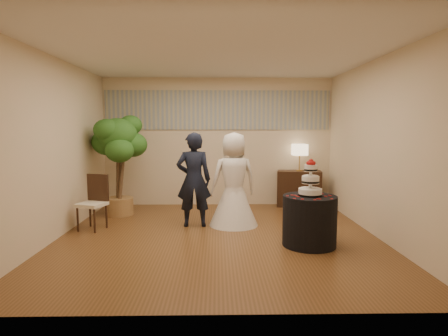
{
  "coord_description": "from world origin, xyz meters",
  "views": [
    {
      "loc": [
        -0.01,
        -5.78,
        1.72
      ],
      "look_at": [
        0.1,
        0.4,
        1.05
      ],
      "focal_mm": 30.0,
      "sensor_mm": 36.0,
      "label": 1
    }
  ],
  "objects_px": {
    "console": "(299,189)",
    "side_chair": "(92,203)",
    "groom": "(194,180)",
    "wedding_cake": "(311,177)",
    "cake_table": "(309,221)",
    "table_lamp": "(299,158)",
    "ficus_tree": "(118,164)",
    "bride": "(234,179)"
  },
  "relations": [
    {
      "from": "console",
      "to": "side_chair",
      "type": "height_order",
      "value": "side_chair"
    },
    {
      "from": "groom",
      "to": "wedding_cake",
      "type": "height_order",
      "value": "groom"
    },
    {
      "from": "cake_table",
      "to": "table_lamp",
      "type": "relative_size",
      "value": 1.34
    },
    {
      "from": "wedding_cake",
      "to": "console",
      "type": "bearing_deg",
      "value": 80.84
    },
    {
      "from": "wedding_cake",
      "to": "side_chair",
      "type": "height_order",
      "value": "wedding_cake"
    },
    {
      "from": "cake_table",
      "to": "ficus_tree",
      "type": "height_order",
      "value": "ficus_tree"
    },
    {
      "from": "ficus_tree",
      "to": "table_lamp",
      "type": "bearing_deg",
      "value": 11.46
    },
    {
      "from": "cake_table",
      "to": "console",
      "type": "height_order",
      "value": "console"
    },
    {
      "from": "cake_table",
      "to": "groom",
      "type": "bearing_deg",
      "value": 147.35
    },
    {
      "from": "cake_table",
      "to": "table_lamp",
      "type": "xyz_separation_m",
      "value": [
        0.44,
        2.74,
        0.71
      ]
    },
    {
      "from": "cake_table",
      "to": "wedding_cake",
      "type": "xyz_separation_m",
      "value": [
        0.0,
        0.0,
        0.64
      ]
    },
    {
      "from": "cake_table",
      "to": "console",
      "type": "xyz_separation_m",
      "value": [
        0.44,
        2.74,
        0.02
      ]
    },
    {
      "from": "ficus_tree",
      "to": "cake_table",
      "type": "bearing_deg",
      "value": -31.21
    },
    {
      "from": "wedding_cake",
      "to": "table_lamp",
      "type": "relative_size",
      "value": 0.93
    },
    {
      "from": "cake_table",
      "to": "side_chair",
      "type": "relative_size",
      "value": 0.84
    },
    {
      "from": "groom",
      "to": "side_chair",
      "type": "distance_m",
      "value": 1.75
    },
    {
      "from": "groom",
      "to": "cake_table",
      "type": "relative_size",
      "value": 2.11
    },
    {
      "from": "groom",
      "to": "cake_table",
      "type": "height_order",
      "value": "groom"
    },
    {
      "from": "wedding_cake",
      "to": "side_chair",
      "type": "bearing_deg",
      "value": 165.26
    },
    {
      "from": "console",
      "to": "cake_table",
      "type": "bearing_deg",
      "value": -89.56
    },
    {
      "from": "bride",
      "to": "table_lamp",
      "type": "height_order",
      "value": "bride"
    },
    {
      "from": "table_lamp",
      "to": "side_chair",
      "type": "xyz_separation_m",
      "value": [
        -3.9,
        -1.83,
        -0.61
      ]
    },
    {
      "from": "cake_table",
      "to": "ficus_tree",
      "type": "bearing_deg",
      "value": 148.79
    },
    {
      "from": "cake_table",
      "to": "side_chair",
      "type": "xyz_separation_m",
      "value": [
        -3.45,
        0.91,
        0.1
      ]
    },
    {
      "from": "cake_table",
      "to": "ficus_tree",
      "type": "distance_m",
      "value": 3.88
    },
    {
      "from": "groom",
      "to": "side_chair",
      "type": "bearing_deg",
      "value": 3.69
    },
    {
      "from": "cake_table",
      "to": "ficus_tree",
      "type": "relative_size",
      "value": 0.39
    },
    {
      "from": "wedding_cake",
      "to": "ficus_tree",
      "type": "xyz_separation_m",
      "value": [
        -3.28,
        1.99,
        -0.0
      ]
    },
    {
      "from": "bride",
      "to": "console",
      "type": "bearing_deg",
      "value": -148.07
    },
    {
      "from": "wedding_cake",
      "to": "ficus_tree",
      "type": "relative_size",
      "value": 0.27
    },
    {
      "from": "console",
      "to": "ficus_tree",
      "type": "bearing_deg",
      "value": -158.93
    },
    {
      "from": "bride",
      "to": "wedding_cake",
      "type": "bearing_deg",
      "value": 117.66
    },
    {
      "from": "table_lamp",
      "to": "side_chair",
      "type": "distance_m",
      "value": 4.35
    },
    {
      "from": "wedding_cake",
      "to": "console",
      "type": "relative_size",
      "value": 0.57
    },
    {
      "from": "ficus_tree",
      "to": "console",
      "type": "bearing_deg",
      "value": 11.46
    },
    {
      "from": "cake_table",
      "to": "wedding_cake",
      "type": "distance_m",
      "value": 0.64
    },
    {
      "from": "side_chair",
      "to": "table_lamp",
      "type": "bearing_deg",
      "value": 43.45
    },
    {
      "from": "ficus_tree",
      "to": "side_chair",
      "type": "xyz_separation_m",
      "value": [
        -0.18,
        -1.08,
        -0.54
      ]
    },
    {
      "from": "bride",
      "to": "ficus_tree",
      "type": "xyz_separation_m",
      "value": [
        -2.22,
        0.81,
        0.18
      ]
    },
    {
      "from": "wedding_cake",
      "to": "side_chair",
      "type": "distance_m",
      "value": 3.61
    },
    {
      "from": "groom",
      "to": "table_lamp",
      "type": "relative_size",
      "value": 2.83
    },
    {
      "from": "groom",
      "to": "bride",
      "type": "relative_size",
      "value": 1.0
    }
  ]
}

